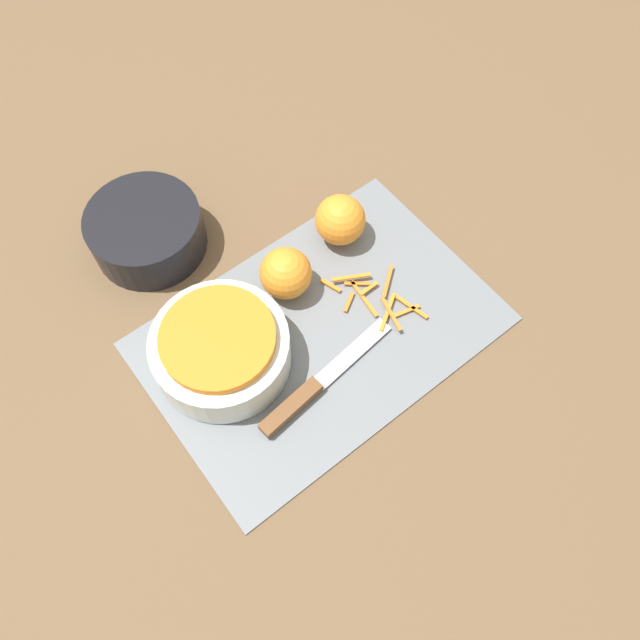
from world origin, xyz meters
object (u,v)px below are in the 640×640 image
object	(u,v)px
bowl_speckled	(221,349)
knife	(305,395)
bowl_dark	(147,231)
orange_left	(340,220)
orange_right	(286,273)

from	to	relation	value
bowl_speckled	knife	bearing A→B (deg)	-63.67
bowl_dark	orange_left	size ratio (longest dim) A/B	2.23
orange_left	bowl_dark	bearing A→B (deg)	144.84
bowl_speckled	orange_left	bearing A→B (deg)	14.42
orange_left	knife	bearing A→B (deg)	-138.71
bowl_dark	knife	distance (m)	0.34
bowl_dark	orange_right	world-z (taller)	orange_right
bowl_speckled	orange_right	distance (m)	0.14
bowl_speckled	orange_left	size ratio (longest dim) A/B	2.44
knife	orange_right	world-z (taller)	orange_right
bowl_speckled	orange_right	size ratio (longest dim) A/B	2.46
bowl_speckled	bowl_dark	distance (m)	0.23
knife	orange_left	xyz separation A→B (m)	(0.20, 0.17, 0.03)
orange_right	bowl_speckled	bearing A→B (deg)	-163.27
bowl_speckled	knife	distance (m)	0.13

